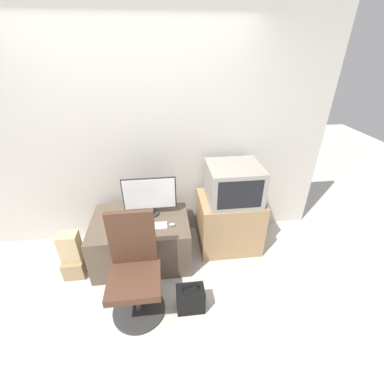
% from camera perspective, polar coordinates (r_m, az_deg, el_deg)
% --- Properties ---
extents(ground_plane, '(12.00, 12.00, 0.00)m').
position_cam_1_polar(ground_plane, '(2.71, -10.15, -26.02)').
color(ground_plane, beige).
extents(wall_back, '(4.40, 0.05, 2.60)m').
position_cam_1_polar(wall_back, '(3.00, -11.53, 11.43)').
color(wall_back, beige).
rests_on(wall_back, ground_plane).
extents(desk, '(1.07, 0.76, 0.55)m').
position_cam_1_polar(desk, '(3.07, -11.05, -10.19)').
color(desk, brown).
rests_on(desk, ground_plane).
extents(side_stand, '(0.73, 0.59, 0.67)m').
position_cam_1_polar(side_stand, '(3.20, 8.20, -6.58)').
color(side_stand, '#A37F56').
rests_on(side_stand, ground_plane).
extents(main_monitor, '(0.58, 0.18, 0.45)m').
position_cam_1_polar(main_monitor, '(2.85, -9.39, -0.88)').
color(main_monitor, '#2D2D2D').
rests_on(main_monitor, desk).
extents(keyboard, '(0.35, 0.12, 0.01)m').
position_cam_1_polar(keyboard, '(2.77, -9.23, -7.53)').
color(keyboard, white).
rests_on(keyboard, desk).
extents(mouse, '(0.07, 0.04, 0.02)m').
position_cam_1_polar(mouse, '(2.76, -4.44, -7.22)').
color(mouse, silver).
rests_on(mouse, desk).
extents(crt_tv, '(0.58, 0.54, 0.42)m').
position_cam_1_polar(crt_tv, '(2.90, 9.25, 1.98)').
color(crt_tv, gray).
rests_on(crt_tv, side_stand).
extents(office_chair, '(0.50, 0.50, 1.02)m').
position_cam_1_polar(office_chair, '(2.48, -12.60, -17.20)').
color(office_chair, '#333333').
rests_on(office_chair, ground_plane).
extents(cardboard_box_lower, '(0.22, 0.26, 0.21)m').
position_cam_1_polar(cardboard_box_lower, '(3.22, -24.41, -14.57)').
color(cardboard_box_lower, '#A3845B').
rests_on(cardboard_box_lower, ground_plane).
extents(cardboard_box_upper, '(0.20, 0.16, 0.33)m').
position_cam_1_polar(cardboard_box_upper, '(3.05, -25.48, -10.91)').
color(cardboard_box_upper, '#D1B27F').
rests_on(cardboard_box_upper, cardboard_box_lower).
extents(handbag, '(0.26, 0.17, 0.36)m').
position_cam_1_polar(handbag, '(2.63, -0.34, -22.59)').
color(handbag, black).
rests_on(handbag, ground_plane).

